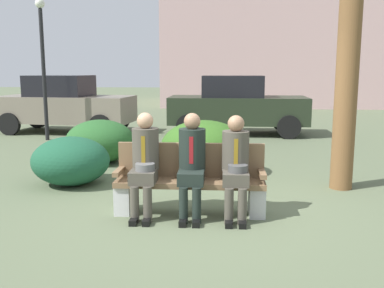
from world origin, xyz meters
The scene contains 11 objects.
ground_plane centered at (0.00, 0.00, 0.00)m, with size 80.00×80.00×0.00m, color #5B674A.
park_bench centered at (-0.19, -0.11, 0.42)m, with size 1.91×0.44×0.90m.
seated_man_left centered at (-0.76, -0.24, 0.73)m, with size 0.34×0.72×1.31m.
seated_man_middle centered at (-0.17, -0.23, 0.73)m, with size 0.34×0.72×1.31m.
seated_man_right centered at (0.38, -0.24, 0.72)m, with size 0.34×0.72×1.29m.
shrub_near_bench centered at (-0.11, 2.04, 0.48)m, with size 1.54×1.42×0.97m, color #33601F.
shrub_mid_lawn centered at (-2.22, 1.16, 0.39)m, with size 1.25×1.15×0.78m, color #1D5337.
shrub_far_lawn centered at (-2.22, 2.89, 0.43)m, with size 1.38×1.26×0.86m, color #285B28.
parked_car_near centered at (-4.42, 6.97, 0.84)m, with size 4.04×2.04×1.68m.
parked_car_far centered at (0.63, 6.98, 0.84)m, with size 3.93×1.76×1.68m.
street_lamp centered at (-4.42, 5.58, 2.21)m, with size 0.24×0.24×3.62m.
Camera 1 is at (0.21, -5.57, 1.85)m, focal length 40.77 mm.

